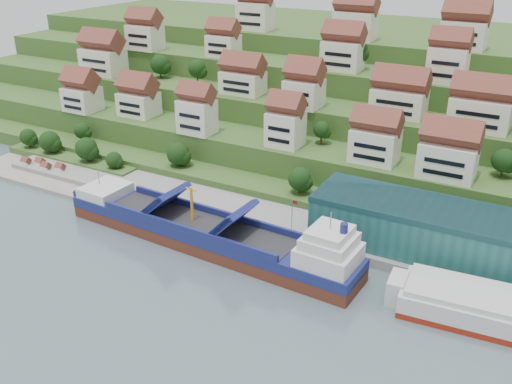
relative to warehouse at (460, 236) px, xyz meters
The scene contains 11 objects.
ground 55.18m from the warehouse, 161.90° to the right, with size 300.00×300.00×0.00m, color slate.
quay 32.64m from the warehouse, behind, with size 180.00×14.00×2.20m, color gray.
pebble_beach 110.32m from the warehouse, behind, with size 45.00×20.00×1.00m, color gray.
hillside 101.03m from the warehouse, 121.00° to the left, with size 260.00×128.00×31.00m.
hillside_village 65.30m from the warehouse, 137.73° to the left, with size 157.79×65.23×29.30m.
hillside_trees 75.07m from the warehouse, 161.74° to the left, with size 141.23×62.27×31.08m.
warehouse is the anchor object (origin of this frame).
flagpole 34.60m from the warehouse, 168.33° to the right, with size 1.28×0.16×8.00m.
beach_huts 112.29m from the warehouse, behind, with size 14.40×3.70×2.20m.
cargo_ship 50.84m from the warehouse, 159.60° to the right, with size 71.13×14.49×15.58m.
second_ship 19.29m from the warehouse, 57.86° to the right, with size 32.07×14.01×9.06m.
Camera 1 is at (64.60, -90.51, 63.17)m, focal length 40.00 mm.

